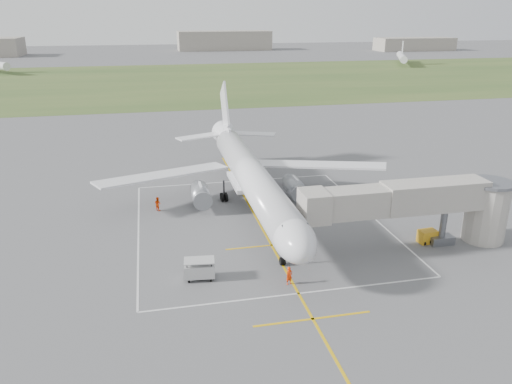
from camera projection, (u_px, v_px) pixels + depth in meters
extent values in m
plane|color=#4E4E50|center=(252.00, 211.00, 62.75)|extent=(700.00, 700.00, 0.00)
cube|color=#354D21|center=(179.00, 81.00, 182.22)|extent=(700.00, 120.00, 0.02)
cube|color=gold|center=(261.00, 227.00, 58.15)|extent=(0.25, 60.00, 0.01)
cube|color=gold|center=(313.00, 319.00, 40.69)|extent=(10.00, 0.25, 0.01)
cube|color=gold|center=(271.00, 245.00, 53.56)|extent=(10.00, 0.25, 0.01)
cube|color=silver|center=(236.00, 181.00, 73.78)|extent=(28.00, 0.20, 0.01)
cube|color=silver|center=(298.00, 293.00, 44.37)|extent=(28.00, 0.20, 0.01)
cube|color=silver|center=(138.00, 234.00, 56.28)|extent=(0.20, 32.00, 0.01)
cube|color=silver|center=(369.00, 214.00, 61.87)|extent=(0.20, 32.00, 0.01)
cylinder|color=silver|center=(252.00, 177.00, 61.22)|extent=(3.80, 36.00, 3.80)
ellipsoid|color=silver|center=(293.00, 238.00, 44.68)|extent=(3.80, 7.22, 3.80)
cube|color=black|center=(297.00, 232.00, 43.50)|extent=(2.40, 1.60, 0.99)
cone|color=silver|center=(226.00, 136.00, 79.92)|extent=(3.80, 6.00, 3.80)
cube|color=silver|center=(317.00, 165.00, 69.12)|extent=(17.93, 11.24, 1.23)
cube|color=silver|center=(164.00, 175.00, 64.93)|extent=(17.93, 11.24, 1.23)
cube|color=silver|center=(248.00, 181.00, 64.51)|extent=(4.20, 8.00, 0.50)
cube|color=silver|center=(225.00, 108.00, 79.11)|extent=(0.30, 7.89, 8.65)
cube|color=silver|center=(227.00, 130.00, 78.10)|extent=(0.35, 5.00, 1.20)
cube|color=silver|center=(252.00, 134.00, 80.42)|extent=(7.85, 5.03, 0.20)
cube|color=silver|center=(200.00, 136.00, 78.74)|extent=(7.85, 5.03, 0.20)
cylinder|color=gray|center=(294.00, 187.00, 65.64)|extent=(2.30, 4.20, 2.30)
cube|color=silver|center=(295.00, 182.00, 65.09)|extent=(0.25, 2.40, 1.20)
cylinder|color=gray|center=(200.00, 194.00, 63.17)|extent=(2.30, 4.20, 2.30)
cube|color=silver|center=(200.00, 189.00, 62.62)|extent=(0.25, 2.40, 1.20)
cylinder|color=black|center=(283.00, 253.00, 48.98)|extent=(0.18, 0.18, 2.60)
cylinder|color=black|center=(281.00, 261.00, 49.27)|extent=(0.28, 0.80, 0.80)
cylinder|color=black|center=(284.00, 261.00, 49.31)|extent=(0.28, 0.80, 0.80)
cylinder|color=black|center=(267.00, 187.00, 66.99)|extent=(0.22, 0.22, 2.80)
cylinder|color=black|center=(265.00, 195.00, 66.93)|extent=(0.32, 0.96, 0.96)
cylinder|color=black|center=(269.00, 195.00, 67.04)|extent=(0.32, 0.96, 0.96)
cylinder|color=black|center=(264.00, 193.00, 67.57)|extent=(0.32, 0.96, 0.96)
cylinder|color=black|center=(268.00, 193.00, 67.68)|extent=(0.32, 0.96, 0.96)
cylinder|color=black|center=(224.00, 190.00, 65.83)|extent=(0.22, 0.22, 2.80)
cylinder|color=black|center=(222.00, 198.00, 65.77)|extent=(0.32, 0.96, 0.96)
cylinder|color=black|center=(227.00, 198.00, 65.88)|extent=(0.32, 0.96, 0.96)
cylinder|color=black|center=(222.00, 196.00, 66.41)|extent=(0.32, 0.96, 0.96)
cylinder|color=black|center=(226.00, 196.00, 66.52)|extent=(0.32, 0.96, 0.96)
cube|color=gray|center=(355.00, 203.00, 49.99)|extent=(11.09, 2.90, 2.80)
cube|color=gray|center=(434.00, 195.00, 51.69)|extent=(11.09, 3.10, 3.00)
cube|color=gray|center=(314.00, 206.00, 49.12)|extent=(2.60, 3.40, 3.00)
cylinder|color=slate|center=(443.00, 226.00, 53.22)|extent=(0.70, 0.70, 4.20)
cube|color=slate|center=(441.00, 240.00, 53.79)|extent=(2.60, 1.40, 0.90)
cylinder|color=gray|center=(486.00, 213.00, 53.85)|extent=(4.40, 4.40, 6.40)
cylinder|color=slate|center=(491.00, 183.00, 52.69)|extent=(5.00, 5.00, 0.30)
cylinder|color=black|center=(433.00, 242.00, 53.62)|extent=(0.70, 0.30, 0.70)
cylinder|color=black|center=(449.00, 240.00, 54.02)|extent=(0.70, 0.30, 0.70)
cube|color=orange|center=(427.00, 236.00, 53.99)|extent=(2.01, 1.40, 1.43)
cylinder|color=black|center=(424.00, 243.00, 53.51)|extent=(0.23, 0.43, 0.42)
cylinder|color=black|center=(435.00, 242.00, 53.88)|extent=(0.23, 0.43, 0.42)
cube|color=#B2B2B2|center=(200.00, 270.00, 46.54)|extent=(2.96, 1.96, 1.24)
cube|color=#B2B2B2|center=(199.00, 260.00, 46.22)|extent=(2.96, 1.96, 0.09)
cylinder|color=black|center=(187.00, 272.00, 45.72)|extent=(0.09, 0.09, 1.46)
cylinder|color=black|center=(212.00, 270.00, 45.95)|extent=(0.09, 0.09, 1.46)
cylinder|color=black|center=(187.00, 265.00, 46.98)|extent=(0.09, 0.09, 1.46)
cylinder|color=black|center=(211.00, 263.00, 47.21)|extent=(0.09, 0.09, 1.46)
cylinder|color=black|center=(189.00, 280.00, 46.11)|extent=(0.25, 0.47, 0.45)
cylinder|color=black|center=(211.00, 279.00, 46.32)|extent=(0.25, 0.47, 0.45)
cylinder|color=black|center=(189.00, 274.00, 47.26)|extent=(0.25, 0.47, 0.45)
cylinder|color=black|center=(210.00, 273.00, 47.47)|extent=(0.25, 0.47, 0.45)
imported|color=#ED3407|center=(289.00, 276.00, 45.63)|extent=(0.72, 0.57, 1.75)
imported|color=#FE4408|center=(158.00, 204.00, 62.70)|extent=(1.07, 1.09, 1.77)
cube|color=gray|center=(224.00, 41.00, 326.01)|extent=(60.00, 20.00, 12.00)
cube|color=gray|center=(414.00, 44.00, 323.07)|extent=(50.00, 18.00, 8.00)
cylinder|color=silver|center=(402.00, 57.00, 236.52)|extent=(16.08, 30.48, 3.20)
cube|color=silver|center=(403.00, 47.00, 234.99)|extent=(1.92, 3.77, 5.50)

